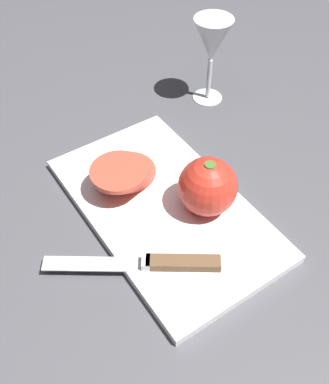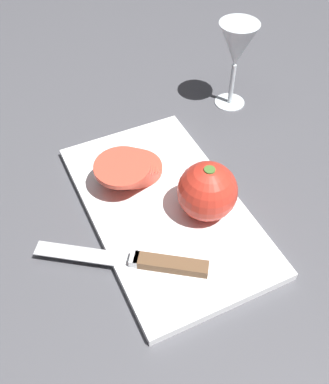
{
  "view_description": "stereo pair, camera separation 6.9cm",
  "coord_description": "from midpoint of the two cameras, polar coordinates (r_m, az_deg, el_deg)",
  "views": [
    {
      "loc": [
        -0.34,
        0.24,
        0.55
      ],
      "look_at": [
        0.05,
        -0.02,
        0.05
      ],
      "focal_mm": 42.0,
      "sensor_mm": 36.0,
      "label": 1
    },
    {
      "loc": [
        -0.37,
        0.18,
        0.55
      ],
      "look_at": [
        0.05,
        -0.02,
        0.05
      ],
      "focal_mm": 42.0,
      "sensor_mm": 36.0,
      "label": 2
    }
  ],
  "objects": [
    {
      "name": "cutting_board",
      "position": [
        0.71,
        2.75,
        -2.17
      ],
      "size": [
        0.39,
        0.23,
        0.02
      ],
      "color": "white",
      "rests_on": "ground_plane"
    },
    {
      "name": "whole_tomato",
      "position": [
        0.67,
        8.38,
        -0.06
      ],
      "size": [
        0.09,
        0.09,
        0.09
      ],
      "color": "red",
      "rests_on": "cutting_board"
    },
    {
      "name": "tomato_slice_stack_near",
      "position": [
        0.73,
        -1.83,
        2.96
      ],
      "size": [
        0.12,
        0.12,
        0.05
      ],
      "color": "#DB4C38",
      "rests_on": "cutting_board"
    },
    {
      "name": "ground_plane",
      "position": [
        0.69,
        3.2,
        -5.67
      ],
      "size": [
        3.0,
        3.0,
        0.0
      ],
      "primitive_type": "plane",
      "color": "#4C4C51"
    },
    {
      "name": "knife",
      "position": [
        0.64,
        1.67,
        -9.11
      ],
      "size": [
        0.16,
        0.22,
        0.01
      ],
      "rotation": [
        0.0,
        0.0,
        0.96
      ],
      "color": "silver",
      "rests_on": "cutting_board"
    },
    {
      "name": "wine_glass",
      "position": [
        0.88,
        11.48,
        17.41
      ],
      "size": [
        0.07,
        0.07,
        0.17
      ],
      "color": "silver",
      "rests_on": "ground_plane"
    }
  ]
}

